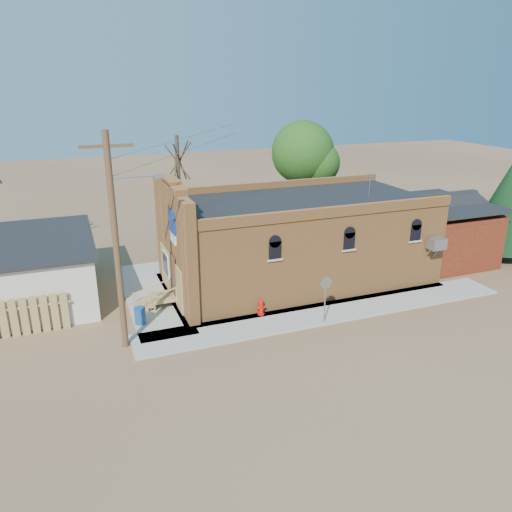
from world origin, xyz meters
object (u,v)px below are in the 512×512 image
object	(u,v)px
fire_hydrant	(261,307)
brick_bar	(294,240)
stop_sign	(326,287)
utility_pole	(117,239)
trash_barrel	(140,316)

from	to	relation	value
fire_hydrant	brick_bar	bearing A→B (deg)	58.27
fire_hydrant	stop_sign	world-z (taller)	stop_sign
brick_bar	fire_hydrant	xyz separation A→B (m)	(-3.40, -3.70, -1.88)
utility_pole	stop_sign	size ratio (longest dim) A/B	3.92
fire_hydrant	stop_sign	distance (m)	3.33
utility_pole	trash_barrel	bearing A→B (deg)	64.09
utility_pole	fire_hydrant	size ratio (longest dim) A/B	11.56
fire_hydrant	stop_sign	xyz separation A→B (m)	(2.44, -1.80, 1.38)
utility_pole	trash_barrel	distance (m)	4.71
brick_bar	stop_sign	distance (m)	5.60
fire_hydrant	utility_pole	bearing A→B (deg)	-163.80
utility_pole	fire_hydrant	world-z (taller)	utility_pole
brick_bar	utility_pole	bearing A→B (deg)	-156.31
utility_pole	fire_hydrant	distance (m)	7.73
fire_hydrant	trash_barrel	world-z (taller)	trash_barrel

